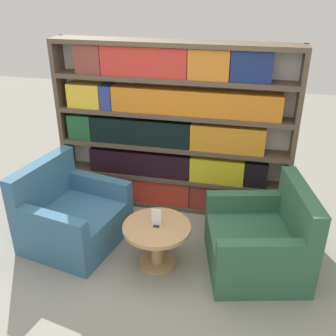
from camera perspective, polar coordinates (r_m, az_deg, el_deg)
name	(u,v)px	position (r m, az deg, el deg)	size (l,w,h in m)	color
ground_plane	(140,284)	(3.79, -4.07, -16.46)	(14.00, 14.00, 0.00)	gray
bookshelf	(172,131)	(4.48, 0.53, 5.32)	(2.68, 0.30, 1.96)	silver
armchair_left	(71,217)	(4.26, -13.88, -6.95)	(1.04, 1.08, 0.86)	#386684
armchair_right	(261,242)	(3.90, 13.35, -10.44)	(1.06, 1.10, 0.86)	#336047
coffee_table	(157,237)	(3.80, -1.62, -9.96)	(0.65, 0.65, 0.45)	tan
table_sign	(157,219)	(3.68, -1.66, -7.38)	(0.10, 0.06, 0.18)	black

